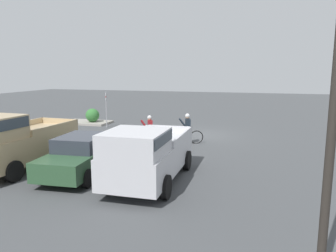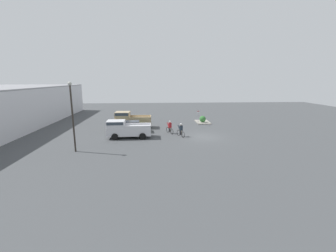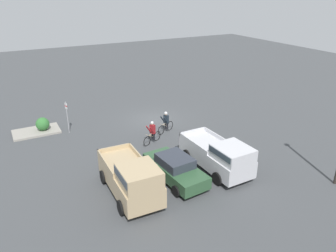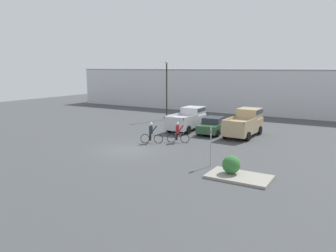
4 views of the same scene
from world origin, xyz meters
name	(u,v)px [view 2 (image 2 of 4)]	position (x,y,z in m)	size (l,w,h in m)	color
ground_plane	(203,137)	(0.00, 0.00, 0.00)	(80.00, 80.00, 0.00)	#424447
pickup_truck_0	(126,129)	(0.12, 9.31, 1.09)	(2.31, 5.16, 2.10)	silver
sedan_0	(132,127)	(2.93, 8.92, 0.75)	(2.21, 4.58, 1.50)	#2D5133
pickup_truck_1	(131,120)	(5.74, 9.33, 1.18)	(2.36, 5.09, 2.32)	tan
cyclist_0	(170,127)	(1.98, 3.94, 0.82)	(1.69, 0.78, 1.68)	black
cyclist_1	(181,130)	(0.25, 2.72, 0.83)	(1.69, 0.78, 1.69)	black
fire_lane_sign	(198,116)	(6.83, -0.69, 1.49)	(0.11, 0.29, 2.48)	#9E9EA3
lamppost	(72,112)	(-4.87, 13.59, 3.91)	(0.36, 0.36, 6.66)	#2D2823
curb_island	(203,122)	(9.06, -1.88, 0.07)	(3.39, 2.06, 0.15)	gray
shrub	(203,119)	(8.54, -1.75, 0.65)	(1.01, 1.01, 1.01)	#337033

